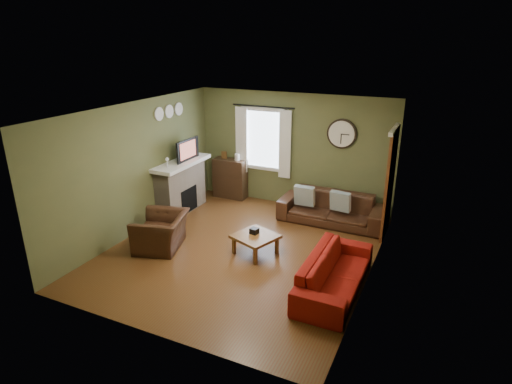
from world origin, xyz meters
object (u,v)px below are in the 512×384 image
at_px(bookshelf, 230,178).
at_px(sofa_red, 335,273).
at_px(sofa_brown, 331,208).
at_px(armchair, 161,232).
at_px(coffee_table, 255,244).

relative_size(bookshelf, sofa_red, 0.47).
distance_m(bookshelf, sofa_brown, 2.70).
distance_m(bookshelf, sofa_red, 4.50).
distance_m(sofa_red, armchair, 3.32).
bearing_deg(coffee_table, armchair, -163.14).
distance_m(armchair, coffee_table, 1.78).
xyz_separation_m(sofa_brown, armchair, (-2.57, -2.46, 0.00)).
relative_size(sofa_red, armchair, 2.05).
bearing_deg(bookshelf, sofa_red, -40.66).
distance_m(sofa_brown, armchair, 3.55).
distance_m(bookshelf, armchair, 2.91).
relative_size(sofa_brown, sofa_red, 1.08).
bearing_deg(bookshelf, sofa_brown, -9.48).
bearing_deg(coffee_table, sofa_brown, 65.99).
height_order(sofa_brown, armchair, armchair).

